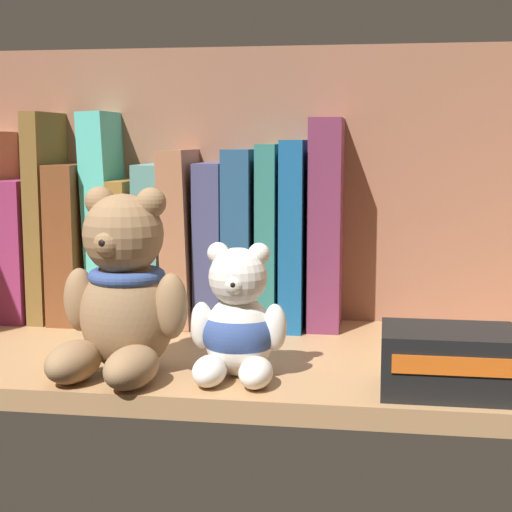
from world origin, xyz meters
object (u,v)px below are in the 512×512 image
Objects in this scene: book_2 at (32,247)px; book_5 at (110,216)px; book_4 at (81,240)px; teddy_bear_smaller at (238,325)px; book_8 at (186,235)px; teddy_bear_larger at (123,295)px; book_7 at (158,242)px; book_12 at (296,233)px; book_6 at (134,249)px; book_9 at (215,242)px; book_10 at (245,236)px; book_3 at (55,215)px; book_11 at (272,234)px; book_1 at (3,223)px; small_product_box at (448,361)px; book_13 at (327,223)px.

book_2 is 10.79cm from book_5.
book_4 reaches higher than teddy_bear_smaller.
teddy_bear_larger is at bearing -90.61° from book_8.
book_12 is (16.51, 0.00, 1.39)cm from book_7.
book_9 is at bearing 0.00° from book_6.
book_10 is at bearing 0.00° from book_6.
book_3 is 23.42cm from book_10.
book_11 is at bearing 65.59° from teddy_bear_larger.
book_8 is at bearing 0.00° from book_6.
book_11 is at bearing 0.00° from book_5.
book_1 is 1.98× the size of small_product_box.
book_12 is at bearing 0.00° from book_9.
book_1 is 36.15cm from book_12.
book_7 is at bearing 180.00° from book_11.
book_1 is at bearing 145.82° from teddy_bear_smaller.
book_11 is 0.98× the size of book_12.
book_13 is (16.60, 0.00, 1.77)cm from book_8.
book_7 is 26.88cm from teddy_bear_smaller.
book_8 is at bearing 0.00° from book_5.
book_3 is 19.98cm from book_9.
teddy_bear_larger reaches higher than book_2.
book_3 reaches higher than book_8.
book_9 is (19.77, 0.00, -2.88)cm from book_3.
book_3 reaches higher than book_10.
book_1 is 23.10cm from book_8.
book_7 is at bearing 121.23° from teddy_bear_smaller.
book_10 reaches higher than teddy_bear_smaller.
book_5 is 30.93cm from teddy_bear_smaller.
small_product_box is (18.45, -24.37, -7.67)cm from book_11.
book_11 is at bearing 0.00° from book_10.
book_6 is at bearing 180.00° from book_9.
book_3 is at bearing 180.00° from book_4.
book_3 is 35.69cm from teddy_bear_smaller.
book_5 reaches higher than teddy_bear_larger.
book_3 is 2.18× the size of small_product_box.
book_4 is 26.16cm from book_12.
book_7 is 1.08× the size of teddy_bear_larger.
book_12 is (32.51, 0.00, 2.31)cm from book_2.
book_4 is at bearing 180.00° from book_11.
book_7 is at bearing 0.00° from book_3.
book_3 is 4.37cm from book_4.
book_1 reaches higher than teddy_bear_smaller.
book_4 is at bearing 180.00° from book_5.
teddy_bear_larger is at bearing -114.41° from book_11.
book_3 reaches higher than book_11.
book_5 is at bearing 180.00° from book_10.
book_6 is 3.09cm from book_7.
book_1 is 1.34× the size of book_2.
book_13 is at bearing 0.00° from book_1.
book_7 is (5.93, 0.00, -2.98)cm from book_5.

